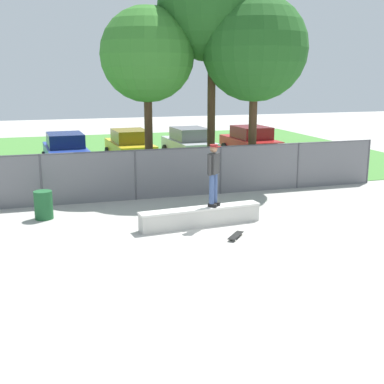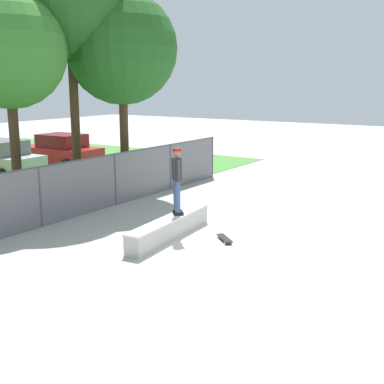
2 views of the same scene
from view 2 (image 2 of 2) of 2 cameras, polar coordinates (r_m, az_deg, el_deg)
name	(u,v)px [view 2 (image 2 of 2)]	position (r m, az deg, el deg)	size (l,w,h in m)	color
ground_plane	(233,245)	(13.14, 4.65, -5.99)	(80.00, 80.00, 0.00)	#ADAAA3
concrete_ledge	(170,228)	(13.63, -2.53, -4.06)	(3.76, 0.83, 0.55)	#B7B5AD
skateboarder	(177,178)	(13.67, -1.74, 1.63)	(0.46, 0.46, 1.84)	black
skateboard	(225,238)	(13.42, 3.72, -5.26)	(0.68, 0.74, 0.09)	black
chainlink_fence	(81,185)	(16.13, -12.52, 0.78)	(16.10, 0.07, 1.80)	#4C4C51
tree_near_left	(8,51)	(17.17, -20.17, 14.78)	(3.62, 3.62, 6.91)	#47301E
tree_mid	(122,49)	(18.95, -7.99, 15.80)	(4.04, 4.04, 7.35)	#47301E
car_red	(61,151)	(25.74, -14.66, 4.57)	(2.17, 4.28, 1.66)	#B21E1E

